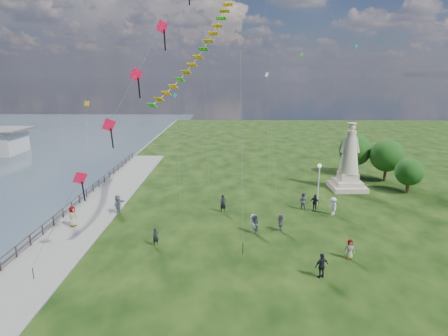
{
  "coord_description": "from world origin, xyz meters",
  "views": [
    {
      "loc": [
        -0.53,
        -23.09,
        13.26
      ],
      "look_at": [
        -1.0,
        8.0,
        5.5
      ],
      "focal_mm": 30.0,
      "sensor_mm": 36.0,
      "label": 1
    }
  ],
  "objects_px": {
    "statue": "(349,165)",
    "person_8": "(333,206)",
    "person_6": "(223,203)",
    "person_7": "(303,201)",
    "person_1": "(255,224)",
    "lamppost": "(319,176)",
    "person_4": "(350,249)",
    "person_3": "(322,266)",
    "person_9": "(315,203)",
    "person_11": "(281,222)",
    "person_2": "(253,223)",
    "person_5": "(118,204)",
    "person_10": "(73,217)",
    "person_0": "(156,237)"
  },
  "relations": [
    {
      "from": "statue",
      "to": "person_1",
      "type": "bearing_deg",
      "value": -133.19
    },
    {
      "from": "person_1",
      "to": "person_3",
      "type": "distance_m",
      "value": 8.12
    },
    {
      "from": "person_7",
      "to": "person_5",
      "type": "bearing_deg",
      "value": 28.91
    },
    {
      "from": "person_5",
      "to": "person_8",
      "type": "bearing_deg",
      "value": -76.99
    },
    {
      "from": "person_6",
      "to": "person_7",
      "type": "height_order",
      "value": "person_6"
    },
    {
      "from": "person_8",
      "to": "lamppost",
      "type": "bearing_deg",
      "value": -173.37
    },
    {
      "from": "statue",
      "to": "person_0",
      "type": "height_order",
      "value": "statue"
    },
    {
      "from": "statue",
      "to": "person_0",
      "type": "bearing_deg",
      "value": -143.28
    },
    {
      "from": "person_7",
      "to": "person_1",
      "type": "bearing_deg",
      "value": 73.94
    },
    {
      "from": "lamppost",
      "to": "person_9",
      "type": "bearing_deg",
      "value": -111.27
    },
    {
      "from": "person_6",
      "to": "person_9",
      "type": "height_order",
      "value": "person_6"
    },
    {
      "from": "person_7",
      "to": "person_11",
      "type": "distance_m",
      "value": 6.24
    },
    {
      "from": "person_4",
      "to": "person_10",
      "type": "xyz_separation_m",
      "value": [
        -22.86,
        5.56,
        0.16
      ]
    },
    {
      "from": "person_2",
      "to": "person_0",
      "type": "bearing_deg",
      "value": 95.1
    },
    {
      "from": "lamppost",
      "to": "person_0",
      "type": "height_order",
      "value": "lamppost"
    },
    {
      "from": "person_2",
      "to": "person_9",
      "type": "relative_size",
      "value": 0.92
    },
    {
      "from": "person_3",
      "to": "person_8",
      "type": "height_order",
      "value": "person_8"
    },
    {
      "from": "person_8",
      "to": "person_6",
      "type": "bearing_deg",
      "value": -103.65
    },
    {
      "from": "person_0",
      "to": "person_10",
      "type": "relative_size",
      "value": 0.79
    },
    {
      "from": "person_7",
      "to": "person_8",
      "type": "height_order",
      "value": "person_7"
    },
    {
      "from": "person_4",
      "to": "person_6",
      "type": "distance_m",
      "value": 13.51
    },
    {
      "from": "person_4",
      "to": "person_5",
      "type": "relative_size",
      "value": 0.8
    },
    {
      "from": "person_6",
      "to": "person_8",
      "type": "bearing_deg",
      "value": -24.67
    },
    {
      "from": "person_2",
      "to": "person_9",
      "type": "height_order",
      "value": "person_9"
    },
    {
      "from": "statue",
      "to": "person_3",
      "type": "bearing_deg",
      "value": -112.4
    },
    {
      "from": "person_2",
      "to": "person_5",
      "type": "xyz_separation_m",
      "value": [
        -12.95,
        4.29,
        0.15
      ]
    },
    {
      "from": "person_10",
      "to": "person_4",
      "type": "bearing_deg",
      "value": -90.41
    },
    {
      "from": "statue",
      "to": "person_8",
      "type": "relative_size",
      "value": 4.44
    },
    {
      "from": "person_3",
      "to": "person_7",
      "type": "xyz_separation_m",
      "value": [
        1.24,
        13.21,
        0.01
      ]
    },
    {
      "from": "person_1",
      "to": "person_3",
      "type": "relative_size",
      "value": 0.98
    },
    {
      "from": "statue",
      "to": "person_11",
      "type": "relative_size",
      "value": 5.02
    },
    {
      "from": "person_4",
      "to": "person_5",
      "type": "xyz_separation_m",
      "value": [
        -19.78,
        9.03,
        0.19
      ]
    },
    {
      "from": "person_1",
      "to": "person_7",
      "type": "distance_m",
      "value": 8.06
    },
    {
      "from": "statue",
      "to": "lamppost",
      "type": "distance_m",
      "value": 7.48
    },
    {
      "from": "person_8",
      "to": "person_9",
      "type": "xyz_separation_m",
      "value": [
        -1.55,
        1.01,
        -0.01
      ]
    },
    {
      "from": "person_4",
      "to": "statue",
      "type": "bearing_deg",
      "value": 73.67
    },
    {
      "from": "lamppost",
      "to": "person_8",
      "type": "relative_size",
      "value": 2.49
    },
    {
      "from": "person_3",
      "to": "person_11",
      "type": "relative_size",
      "value": 1.12
    },
    {
      "from": "person_9",
      "to": "person_2",
      "type": "bearing_deg",
      "value": -94.42
    },
    {
      "from": "person_2",
      "to": "person_5",
      "type": "height_order",
      "value": "person_5"
    },
    {
      "from": "lamppost",
      "to": "person_4",
      "type": "distance_m",
      "value": 12.03
    },
    {
      "from": "person_1",
      "to": "person_7",
      "type": "bearing_deg",
      "value": 118.6
    },
    {
      "from": "person_7",
      "to": "person_4",
      "type": "bearing_deg",
      "value": 122.31
    },
    {
      "from": "statue",
      "to": "person_8",
      "type": "xyz_separation_m",
      "value": [
        -3.98,
        -8.51,
        -2.1
      ]
    },
    {
      "from": "person_1",
      "to": "person_5",
      "type": "bearing_deg",
      "value": -130.65
    },
    {
      "from": "person_3",
      "to": "person_6",
      "type": "bearing_deg",
      "value": -85.46
    },
    {
      "from": "person_5",
      "to": "person_8",
      "type": "distance_m",
      "value": 20.94
    },
    {
      "from": "person_3",
      "to": "person_4",
      "type": "height_order",
      "value": "person_3"
    },
    {
      "from": "person_6",
      "to": "person_9",
      "type": "relative_size",
      "value": 1.01
    },
    {
      "from": "lamppost",
      "to": "person_0",
      "type": "distance_m",
      "value": 18.13
    }
  ]
}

